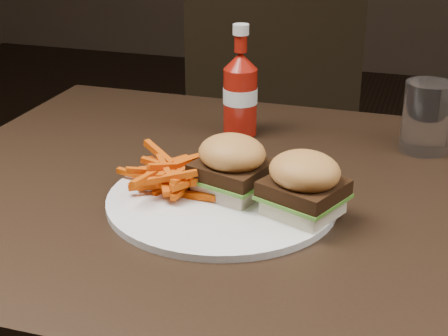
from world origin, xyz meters
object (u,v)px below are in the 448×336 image
(dining_table, at_px, (313,209))
(tumbler, at_px, (426,119))
(plate, at_px, (222,200))
(ketchup_bottle, at_px, (240,102))
(chair_far, at_px, (267,146))

(dining_table, height_order, tumbler, tumbler)
(dining_table, height_order, plate, plate)
(ketchup_bottle, xyz_separation_m, tumbler, (0.31, 0.02, -0.01))
(dining_table, distance_m, plate, 0.14)
(ketchup_bottle, bearing_deg, chair_far, 100.09)
(chair_far, xyz_separation_m, plate, (0.19, -1.02, 0.33))
(plate, bearing_deg, ketchup_bottle, 101.11)
(dining_table, height_order, chair_far, dining_table)
(dining_table, xyz_separation_m, chair_far, (-0.31, 0.96, -0.30))
(chair_far, bearing_deg, tumbler, 104.64)
(ketchup_bottle, distance_m, tumbler, 0.31)
(dining_table, relative_size, tumbler, 9.74)
(ketchup_bottle, height_order, tumbler, ketchup_bottle)
(plate, bearing_deg, tumbler, 48.50)
(ketchup_bottle, bearing_deg, plate, -78.89)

